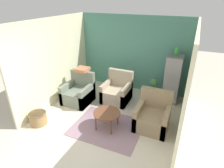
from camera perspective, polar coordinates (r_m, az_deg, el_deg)
ground_plane at (r=4.44m, az=-9.68°, el=-19.75°), size 20.00×20.00×0.00m
wall_back_accent at (r=6.59m, az=6.31°, el=9.15°), size 3.89×0.06×2.58m
wall_left at (r=6.00m, az=-17.08°, el=6.52°), size 0.06×3.49×2.58m
wall_right at (r=4.65m, az=22.13°, el=0.19°), size 0.06×3.49×2.58m
area_rug at (r=5.02m, az=-1.52°, el=-12.99°), size 1.75×1.40×0.01m
coffee_table at (r=4.77m, az=-1.58°, el=-9.05°), size 0.68×0.68×0.47m
armchair_left at (r=6.06m, az=-10.15°, el=-2.78°), size 0.82×0.84×0.95m
armchair_right at (r=4.99m, az=12.25°, el=-9.75°), size 0.82×0.84×0.95m
armchair_middle at (r=6.04m, az=1.55°, el=-2.43°), size 0.82×0.84×0.95m
birdcage at (r=6.08m, az=17.86°, el=1.34°), size 0.48×0.48×1.53m
parrot at (r=5.80m, az=19.03°, el=9.29°), size 0.12×0.21×0.25m
potted_plant at (r=6.38m, az=12.47°, el=-1.23°), size 0.30×0.30×0.65m
wicker_basket at (r=5.41m, az=-21.60°, el=-9.62°), size 0.46×0.46×0.33m
throw_pillow at (r=6.00m, az=-9.07°, el=4.42°), size 0.40×0.40×0.10m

